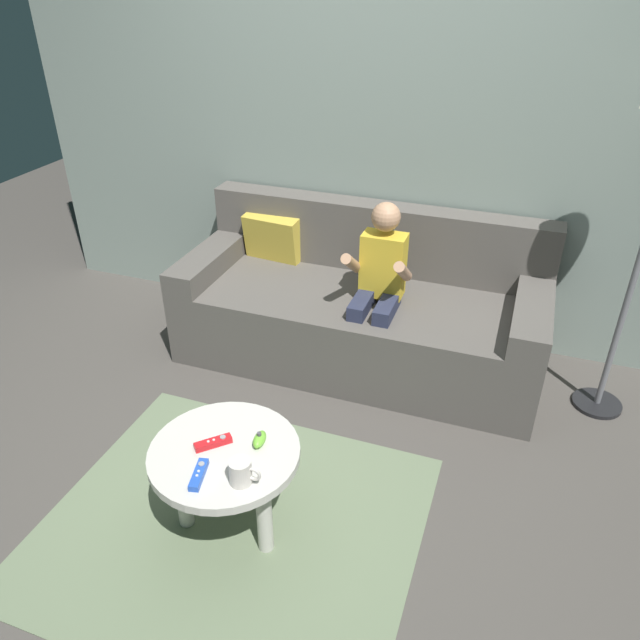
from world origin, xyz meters
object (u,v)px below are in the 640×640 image
game_remote_red_near_edge (213,443)px  coffee_mug (241,472)px  coffee_table (226,463)px  nunchuk_lime (260,439)px  person_seated_on_couch (378,285)px  game_remote_blue_far_corner (199,475)px  couch (360,310)px

game_remote_red_near_edge → coffee_mug: size_ratio=1.06×
coffee_table → nunchuk_lime: (0.11, 0.07, 0.09)m
person_seated_on_couch → game_remote_red_near_edge: (-0.31, -1.18, -0.13)m
nunchuk_lime → game_remote_blue_far_corner: (-0.13, -0.23, -0.01)m
person_seated_on_couch → couch: bearing=127.7°
coffee_table → game_remote_red_near_edge: bearing=177.1°
coffee_table → game_remote_red_near_edge: game_remote_red_near_edge is taller
couch → coffee_mug: 1.49m
nunchuk_lime → coffee_mug: size_ratio=0.80×
game_remote_red_near_edge → game_remote_blue_far_corner: 0.16m
couch → coffee_table: size_ratio=3.44×
couch → person_seated_on_couch: 0.34m
person_seated_on_couch → nunchuk_lime: person_seated_on_couch is taller
couch → game_remote_blue_far_corner: (-0.14, -1.51, 0.13)m
person_seated_on_couch → nunchuk_lime: bearing=-97.6°
couch → person_seated_on_couch: (0.14, -0.18, 0.26)m
coffee_table → nunchuk_lime: nunchuk_lime is taller
couch → game_remote_blue_far_corner: bearing=-95.3°
person_seated_on_couch → coffee_mug: 1.32m
game_remote_blue_far_corner → coffee_mug: coffee_mug is taller
nunchuk_lime → person_seated_on_couch: bearing=82.4°
game_remote_red_near_edge → nunchuk_lime: bearing=23.2°
nunchuk_lime → couch: bearing=89.5°
nunchuk_lime → game_remote_blue_far_corner: 0.26m
nunchuk_lime → coffee_mug: bearing=-83.3°
game_remote_red_near_edge → coffee_mug: 0.23m
person_seated_on_couch → game_remote_blue_far_corner: bearing=-101.6°
nunchuk_lime → game_remote_blue_far_corner: bearing=-119.3°
couch → person_seated_on_couch: size_ratio=2.04×
game_remote_red_near_edge → game_remote_blue_far_corner: bearing=-79.4°
nunchuk_lime → coffee_mug: (0.02, -0.20, 0.03)m
person_seated_on_couch → coffee_mug: size_ratio=8.07×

